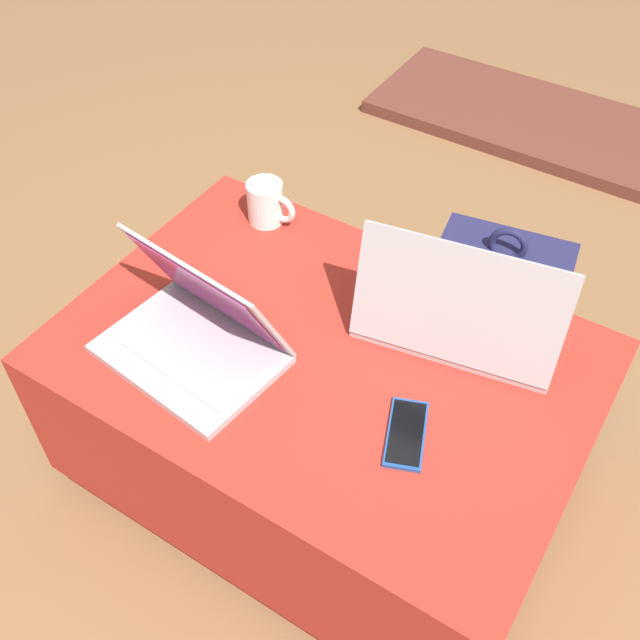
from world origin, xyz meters
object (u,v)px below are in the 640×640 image
(laptop_near, at_px, (196,333))
(cell_phone, at_px, (406,433))
(backpack, at_px, (492,315))
(coffee_mug, at_px, (267,203))
(laptop_far, at_px, (460,314))

(laptop_near, relative_size, cell_phone, 2.24)
(backpack, distance_m, coffee_mug, 0.60)
(cell_phone, bearing_deg, coffee_mug, -54.31)
(laptop_near, xyz_separation_m, coffee_mug, (-0.11, 0.39, 0.00))
(laptop_far, bearing_deg, cell_phone, 86.15)
(laptop_near, height_order, coffee_mug, laptop_near)
(laptop_far, distance_m, coffee_mug, 0.51)
(laptop_near, height_order, laptop_far, laptop_far)
(coffee_mug, bearing_deg, cell_phone, -33.14)
(cell_phone, distance_m, coffee_mug, 0.64)
(laptop_near, distance_m, coffee_mug, 0.40)
(cell_phone, relative_size, coffee_mug, 1.32)
(laptop_near, height_order, cell_phone, laptop_near)
(laptop_far, height_order, cell_phone, laptop_far)
(backpack, relative_size, coffee_mug, 3.93)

